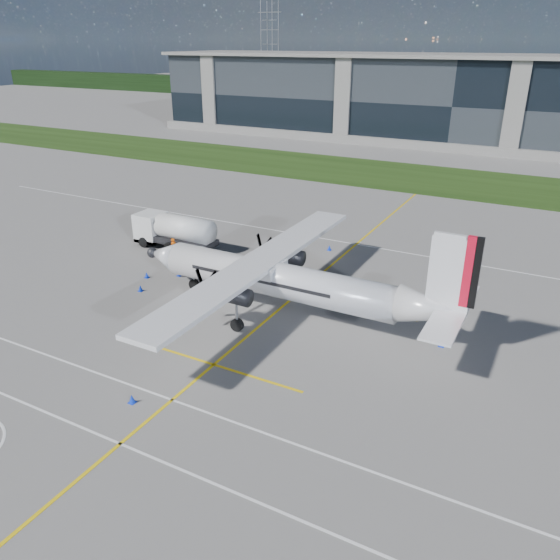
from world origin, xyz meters
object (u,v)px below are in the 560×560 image
at_px(safety_cone_portwing, 132,399).
at_px(safety_cone_tail, 442,343).
at_px(pylon_west, 270,49).
at_px(fuel_tanker_truck, 170,231).
at_px(safety_cone_fwd, 147,275).
at_px(baggage_tug, 183,258).
at_px(safety_cone_nose_stbd, 179,273).
at_px(safety_cone_stbdwing, 329,248).
at_px(turboprop_aircraft, 289,263).
at_px(safety_cone_nose_port, 140,288).
at_px(ground_crew_person, 174,246).

height_order(safety_cone_portwing, safety_cone_tail, same).
relative_size(pylon_west, fuel_tanker_truck, 3.49).
relative_size(fuel_tanker_truck, safety_cone_fwd, 17.17).
height_order(baggage_tug, safety_cone_portwing, baggage_tug).
bearing_deg(safety_cone_fwd, pylon_west, 115.56).
bearing_deg(safety_cone_fwd, safety_cone_nose_stbd, 36.42).
xyz_separation_m(pylon_west, safety_cone_tail, (94.63, -147.31, -14.75)).
xyz_separation_m(safety_cone_portwing, safety_cone_fwd, (-10.62, 13.51, 0.00)).
bearing_deg(safety_cone_stbdwing, turboprop_aircraft, -79.25).
bearing_deg(safety_cone_nose_port, pylon_west, 115.63).
bearing_deg(safety_cone_nose_port, safety_cone_tail, 6.63).
relative_size(turboprop_aircraft, baggage_tug, 10.03).
height_order(safety_cone_nose_port, safety_cone_nose_stbd, same).
xyz_separation_m(turboprop_aircraft, safety_cone_fwd, (-13.21, 0.08, -3.63)).
height_order(pylon_west, baggage_tug, pylon_west).
xyz_separation_m(fuel_tanker_truck, ground_crew_person, (1.88, -1.89, -0.61)).
distance_m(safety_cone_nose_stbd, safety_cone_tail, 21.91).
relative_size(ground_crew_person, safety_cone_fwd, 4.02).
height_order(baggage_tug, ground_crew_person, ground_crew_person).
relative_size(turboprop_aircraft, safety_cone_stbdwing, 51.73).
xyz_separation_m(safety_cone_stbdwing, safety_cone_tail, (13.27, -12.61, 0.00)).
xyz_separation_m(fuel_tanker_truck, safety_cone_nose_stbd, (4.96, -5.17, -1.36)).
distance_m(safety_cone_stbdwing, safety_cone_tail, 18.31).
bearing_deg(turboprop_aircraft, safety_cone_nose_stbd, 171.54).
bearing_deg(fuel_tanker_truck, safety_cone_fwd, -67.19).
relative_size(pylon_west, ground_crew_person, 14.93).
bearing_deg(safety_cone_tail, turboprop_aircraft, -177.53).
distance_m(fuel_tanker_truck, safety_cone_portwing, 24.35).
height_order(safety_cone_nose_stbd, safety_cone_portwing, same).
relative_size(baggage_tug, safety_cone_nose_stbd, 5.16).
bearing_deg(pylon_west, baggage_tug, -63.55).
height_order(turboprop_aircraft, fuel_tanker_truck, turboprop_aircraft).
distance_m(safety_cone_nose_port, safety_cone_portwing, 14.60).
bearing_deg(safety_cone_nose_port, ground_crew_person, 107.73).
relative_size(ground_crew_person, safety_cone_stbdwing, 4.02).
bearing_deg(turboprop_aircraft, fuel_tanker_truck, 156.96).
bearing_deg(safety_cone_portwing, ground_crew_person, 122.23).
bearing_deg(ground_crew_person, safety_cone_fwd, -152.36).
xyz_separation_m(fuel_tanker_truck, safety_cone_nose_port, (4.15, -8.99, -1.36)).
distance_m(ground_crew_person, safety_cone_nose_port, 7.49).
bearing_deg(safety_cone_portwing, safety_cone_nose_stbd, 119.40).
relative_size(baggage_tug, safety_cone_fwd, 5.16).
distance_m(safety_cone_portwing, safety_cone_tail, 19.29).
bearing_deg(pylon_west, safety_cone_tail, -57.28).
height_order(fuel_tanker_truck, safety_cone_nose_stbd, fuel_tanker_truck).
distance_m(turboprop_aircraft, safety_cone_tail, 11.39).
bearing_deg(safety_cone_fwd, turboprop_aircraft, -0.36).
height_order(turboprop_aircraft, safety_cone_nose_stbd, turboprop_aircraft).
height_order(pylon_west, turboprop_aircraft, pylon_west).
bearing_deg(safety_cone_nose_port, safety_cone_stbdwing, 58.31).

